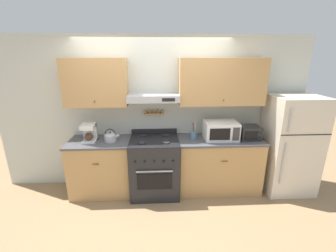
{
  "coord_description": "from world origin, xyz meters",
  "views": [
    {
      "loc": [
        0.05,
        -3.09,
        2.22
      ],
      "look_at": [
        0.22,
        0.26,
        1.17
      ],
      "focal_mm": 24.0,
      "sensor_mm": 36.0,
      "label": 1
    }
  ],
  "objects_px": {
    "stove_range": "(155,166)",
    "utensil_crock": "(193,135)",
    "tea_kettle": "(111,137)",
    "microwave": "(221,130)",
    "toaster_oven": "(249,132)",
    "refrigerator": "(290,144)",
    "coffee_maker": "(89,132)"
  },
  "relations": [
    {
      "from": "coffee_maker",
      "to": "toaster_oven",
      "type": "distance_m",
      "value": 2.57
    },
    {
      "from": "stove_range",
      "to": "utensil_crock",
      "type": "bearing_deg",
      "value": 2.77
    },
    {
      "from": "stove_range",
      "to": "utensil_crock",
      "type": "xyz_separation_m",
      "value": [
        0.63,
        0.03,
        0.52
      ]
    },
    {
      "from": "tea_kettle",
      "to": "utensil_crock",
      "type": "relative_size",
      "value": 0.83
    },
    {
      "from": "toaster_oven",
      "to": "refrigerator",
      "type": "bearing_deg",
      "value": -2.4
    },
    {
      "from": "utensil_crock",
      "to": "toaster_oven",
      "type": "xyz_separation_m",
      "value": [
        0.92,
        -0.0,
        0.03
      ]
    },
    {
      "from": "tea_kettle",
      "to": "microwave",
      "type": "distance_m",
      "value": 1.77
    },
    {
      "from": "refrigerator",
      "to": "tea_kettle",
      "type": "xyz_separation_m",
      "value": [
        -2.94,
        0.03,
        0.18
      ]
    },
    {
      "from": "stove_range",
      "to": "coffee_maker",
      "type": "distance_m",
      "value": 1.18
    },
    {
      "from": "microwave",
      "to": "utensil_crock",
      "type": "height_order",
      "value": "utensil_crock"
    },
    {
      "from": "stove_range",
      "to": "microwave",
      "type": "relative_size",
      "value": 1.91
    },
    {
      "from": "stove_range",
      "to": "tea_kettle",
      "type": "xyz_separation_m",
      "value": [
        -0.69,
        0.03,
        0.52
      ]
    },
    {
      "from": "refrigerator",
      "to": "tea_kettle",
      "type": "relative_size",
      "value": 6.68
    },
    {
      "from": "microwave",
      "to": "tea_kettle",
      "type": "bearing_deg",
      "value": -179.42
    },
    {
      "from": "toaster_oven",
      "to": "coffee_maker",
      "type": "bearing_deg",
      "value": 179.34
    },
    {
      "from": "tea_kettle",
      "to": "utensil_crock",
      "type": "xyz_separation_m",
      "value": [
        1.32,
        0.0,
        0.01
      ]
    },
    {
      "from": "coffee_maker",
      "to": "utensil_crock",
      "type": "xyz_separation_m",
      "value": [
        1.66,
        -0.03,
        -0.07
      ]
    },
    {
      "from": "tea_kettle",
      "to": "utensil_crock",
      "type": "bearing_deg",
      "value": 0.0
    },
    {
      "from": "stove_range",
      "to": "toaster_oven",
      "type": "relative_size",
      "value": 3.19
    },
    {
      "from": "tea_kettle",
      "to": "coffee_maker",
      "type": "xyz_separation_m",
      "value": [
        -0.33,
        0.03,
        0.07
      ]
    },
    {
      "from": "coffee_maker",
      "to": "toaster_oven",
      "type": "xyz_separation_m",
      "value": [
        2.57,
        -0.03,
        -0.04
      ]
    },
    {
      "from": "refrigerator",
      "to": "microwave",
      "type": "bearing_deg",
      "value": 177.61
    },
    {
      "from": "coffee_maker",
      "to": "microwave",
      "type": "height_order",
      "value": "microwave"
    },
    {
      "from": "stove_range",
      "to": "coffee_maker",
      "type": "bearing_deg",
      "value": 176.73
    },
    {
      "from": "stove_range",
      "to": "refrigerator",
      "type": "xyz_separation_m",
      "value": [
        2.25,
        -0.0,
        0.34
      ]
    },
    {
      "from": "tea_kettle",
      "to": "microwave",
      "type": "height_order",
      "value": "microwave"
    },
    {
      "from": "stove_range",
      "to": "refrigerator",
      "type": "height_order",
      "value": "refrigerator"
    },
    {
      "from": "refrigerator",
      "to": "toaster_oven",
      "type": "height_order",
      "value": "refrigerator"
    },
    {
      "from": "coffee_maker",
      "to": "utensil_crock",
      "type": "bearing_deg",
      "value": -0.97
    },
    {
      "from": "stove_range",
      "to": "toaster_oven",
      "type": "distance_m",
      "value": 1.65
    },
    {
      "from": "stove_range",
      "to": "microwave",
      "type": "bearing_deg",
      "value": 2.56
    },
    {
      "from": "toaster_oven",
      "to": "utensil_crock",
      "type": "bearing_deg",
      "value": 179.89
    }
  ]
}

